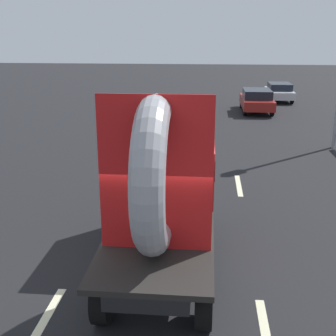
% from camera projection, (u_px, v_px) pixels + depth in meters
% --- Properties ---
extents(ground_plane, '(120.00, 120.00, 0.00)m').
position_uv_depth(ground_plane, '(153.00, 276.00, 9.01)').
color(ground_plane, black).
extents(flatbed_truck, '(2.02, 5.29, 3.84)m').
position_uv_depth(flatbed_truck, '(165.00, 184.00, 9.06)').
color(flatbed_truck, black).
rests_on(flatbed_truck, ground_plane).
extents(distant_sedan, '(1.81, 4.21, 1.37)m').
position_uv_depth(distant_sedan, '(257.00, 100.00, 27.03)').
color(distant_sedan, black).
rests_on(distant_sedan, ground_plane).
extents(lane_dash_left_far, '(0.16, 2.17, 0.01)m').
position_uv_depth(lane_dash_left_far, '(129.00, 174.00, 15.41)').
color(lane_dash_left_far, beige).
rests_on(lane_dash_left_far, ground_plane).
extents(lane_dash_right_far, '(0.16, 2.03, 0.01)m').
position_uv_depth(lane_dash_right_far, '(239.00, 185.00, 14.26)').
color(lane_dash_right_far, beige).
rests_on(lane_dash_right_far, ground_plane).
extents(oncoming_car, '(1.65, 3.85, 1.26)m').
position_uv_depth(oncoming_car, '(279.00, 91.00, 31.32)').
color(oncoming_car, black).
rests_on(oncoming_car, ground_plane).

